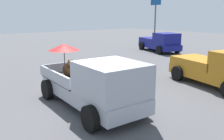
{
  "coord_description": "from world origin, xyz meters",
  "views": [
    {
      "loc": [
        7.26,
        -4.82,
        3.36
      ],
      "look_at": [
        -0.55,
        1.51,
        1.1
      ],
      "focal_mm": 39.14,
      "sensor_mm": 36.0,
      "label": 1
    }
  ],
  "objects_px": {
    "pickup_truck_red": "(160,42)",
    "motel_sign": "(155,11)",
    "pickup_truck_main": "(95,84)",
    "pickup_truck_far": "(220,69)"
  },
  "relations": [
    {
      "from": "pickup_truck_red",
      "to": "motel_sign",
      "type": "bearing_deg",
      "value": 154.29
    },
    {
      "from": "pickup_truck_red",
      "to": "pickup_truck_far",
      "type": "distance_m",
      "value": 11.63
    },
    {
      "from": "pickup_truck_red",
      "to": "pickup_truck_main",
      "type": "bearing_deg",
      "value": -41.17
    },
    {
      "from": "pickup_truck_main",
      "to": "pickup_truck_far",
      "type": "distance_m",
      "value": 6.4
    },
    {
      "from": "pickup_truck_main",
      "to": "pickup_truck_far",
      "type": "xyz_separation_m",
      "value": [
        1.33,
        6.26,
        -0.1
      ]
    },
    {
      "from": "pickup_truck_main",
      "to": "pickup_truck_far",
      "type": "height_order",
      "value": "pickup_truck_main"
    },
    {
      "from": "pickup_truck_main",
      "to": "motel_sign",
      "type": "height_order",
      "value": "motel_sign"
    },
    {
      "from": "pickup_truck_red",
      "to": "motel_sign",
      "type": "height_order",
      "value": "motel_sign"
    },
    {
      "from": "pickup_truck_far",
      "to": "pickup_truck_main",
      "type": "bearing_deg",
      "value": -88.59
    },
    {
      "from": "pickup_truck_main",
      "to": "motel_sign",
      "type": "xyz_separation_m",
      "value": [
        -11.95,
        16.75,
        2.8
      ]
    }
  ]
}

